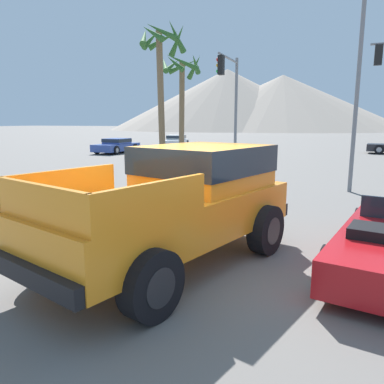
{
  "coord_description": "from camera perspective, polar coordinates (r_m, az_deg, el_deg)",
  "views": [
    {
      "loc": [
        2.42,
        -5.67,
        2.41
      ],
      "look_at": [
        -0.21,
        0.81,
        1.08
      ],
      "focal_mm": 35.0,
      "sensor_mm": 36.0,
      "label": 1
    }
  ],
  "objects": [
    {
      "name": "ground_plane",
      "position": [
        6.62,
        -0.99,
        -10.6
      ],
      "size": [
        320.0,
        320.0,
        0.0
      ],
      "primitive_type": "plane",
      "color": "slate"
    },
    {
      "name": "distant_mountain_range",
      "position": [
        120.07,
        17.87,
        12.89
      ],
      "size": [
        151.91,
        86.02,
        17.58
      ],
      "color": "gray",
      "rests_on": "ground_plane"
    },
    {
      "name": "palm_tree_tall",
      "position": [
        22.37,
        -4.67,
        19.43
      ],
      "size": [
        2.8,
        2.84,
        7.77
      ],
      "color": "brown",
      "rests_on": "ground_plane"
    },
    {
      "name": "parked_car_white",
      "position": [
        34.3,
        -2.42,
        7.71
      ],
      "size": [
        2.74,
        4.52,
        1.18
      ],
      "rotation": [
        0.0,
        0.0,
        3.4
      ],
      "color": "white",
      "rests_on": "ground_plane"
    },
    {
      "name": "orange_pickup_truck",
      "position": [
        6.45,
        -1.54,
        -0.79
      ],
      "size": [
        3.35,
        5.42,
        1.97
      ],
      "rotation": [
        0.0,
        0.0,
        -0.28
      ],
      "color": "orange",
      "rests_on": "ground_plane"
    },
    {
      "name": "parked_car_blue",
      "position": [
        29.66,
        -11.44,
        6.97
      ],
      "size": [
        2.04,
        4.11,
        1.11
      ],
      "rotation": [
        0.0,
        0.0,
        3.11
      ],
      "color": "#334C9E",
      "rests_on": "ground_plane"
    },
    {
      "name": "palm_tree_short",
      "position": [
        25.77,
        -1.61,
        16.77
      ],
      "size": [
        3.15,
        3.11,
        6.73
      ],
      "color": "brown",
      "rests_on": "ground_plane"
    },
    {
      "name": "street_lamp_post",
      "position": [
        14.06,
        24.27,
        18.86
      ],
      "size": [
        0.9,
        0.24,
        7.68
      ],
      "color": "slate",
      "rests_on": "ground_plane"
    },
    {
      "name": "traffic_light_main",
      "position": [
        20.49,
        5.79,
        15.22
      ],
      "size": [
        0.38,
        3.28,
        5.82
      ],
      "rotation": [
        0.0,
        0.0,
        4.71
      ],
      "color": "slate",
      "rests_on": "ground_plane"
    }
  ]
}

